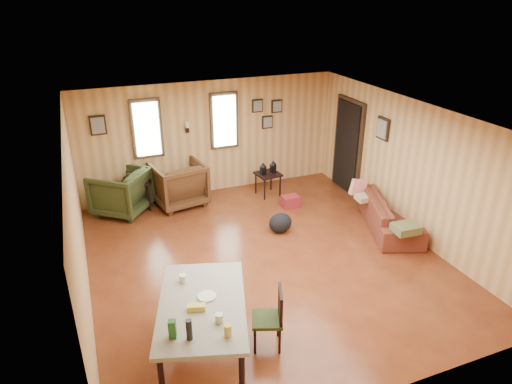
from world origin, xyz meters
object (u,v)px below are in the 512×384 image
recliner_brown (178,182)px  end_table (138,188)px  recliner_green (121,190)px  dining_table (202,309)px  sofa (390,208)px  side_table (268,172)px

recliner_brown → end_table: (-0.79, 0.17, -0.08)m
recliner_green → dining_table: size_ratio=0.53×
end_table → dining_table: (0.10, -4.54, 0.35)m
sofa → end_table: (-4.21, 2.57, 0.03)m
side_table → sofa: bearing=-54.4°
recliner_brown → dining_table: dining_table is taller
recliner_brown → recliner_green: (-1.13, 0.05, -0.01)m
recliner_green → recliner_brown: bearing=125.8°
recliner_green → side_table: bearing=122.7°
recliner_brown → recliner_green: recliner_brown is taller
side_table → dining_table: size_ratio=0.41×
sofa → side_table: sofa is taller
recliner_brown → end_table: bearing=-22.2°
end_table → side_table: size_ratio=0.97×
side_table → end_table: bearing=171.1°
recliner_green → end_table: bearing=148.6°
recliner_green → side_table: (3.01, -0.29, 0.03)m
sofa → dining_table: dining_table is taller
dining_table → end_table: bearing=108.1°
recliner_green → end_table: recliner_green is taller
recliner_green → end_table: size_ratio=1.32×
side_table → recliner_brown: bearing=172.6°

